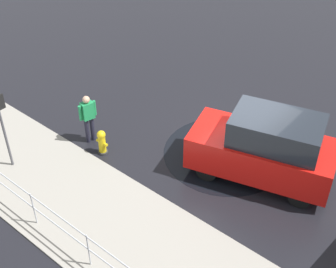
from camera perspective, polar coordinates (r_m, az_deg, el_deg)
ground_plane at (r=13.99m, az=8.20°, el=-3.08°), size 60.00×60.00×0.00m
kerb_strip at (r=11.59m, az=-3.56°, el=-13.40°), size 24.00×3.20×0.04m
moving_hatchback at (r=12.91m, az=11.75°, el=-1.67°), size 4.22×2.72×2.06m
fire_hydrant at (r=13.99m, az=-8.06°, el=-0.99°), size 0.42×0.31×0.80m
pedestrian at (r=14.20m, az=-9.72°, el=2.28°), size 0.32×0.56×1.62m
sign_post at (r=13.45m, az=-19.63°, el=1.44°), size 0.07×0.44×2.40m
puddle_patch at (r=14.16m, az=6.94°, el=-2.36°), size 3.70×3.70×0.01m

